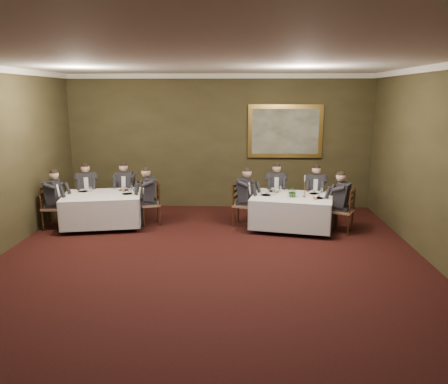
# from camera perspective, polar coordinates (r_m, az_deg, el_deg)

# --- Properties ---
(ground) EXTENTS (10.00, 10.00, 0.00)m
(ground) POSITION_cam_1_polar(r_m,az_deg,el_deg) (7.19, -2.40, -11.91)
(ground) COLOR black
(ground) RESTS_ON ground
(ceiling) EXTENTS (8.00, 10.00, 0.10)m
(ceiling) POSITION_cam_1_polar(r_m,az_deg,el_deg) (6.56, -2.70, 17.10)
(ceiling) COLOR silver
(ceiling) RESTS_ON back_wall
(back_wall) EXTENTS (8.00, 0.10, 3.50)m
(back_wall) POSITION_cam_1_polar(r_m,az_deg,el_deg) (11.60, -0.57, 6.53)
(back_wall) COLOR #342E1A
(back_wall) RESTS_ON ground
(crown_molding) EXTENTS (8.00, 10.00, 0.12)m
(crown_molding) POSITION_cam_1_polar(r_m,az_deg,el_deg) (6.56, -2.69, 16.58)
(crown_molding) COLOR white
(crown_molding) RESTS_ON back_wall
(table_main) EXTENTS (2.02, 1.69, 0.67)m
(table_main) POSITION_cam_1_polar(r_m,az_deg,el_deg) (9.95, 8.82, -2.28)
(table_main) COLOR black
(table_main) RESTS_ON ground
(table_second) EXTENTS (1.95, 1.62, 0.67)m
(table_second) POSITION_cam_1_polar(r_m,az_deg,el_deg) (10.39, -15.56, -1.97)
(table_second) COLOR black
(table_second) RESTS_ON ground
(chair_main_backleft) EXTENTS (0.45, 0.43, 1.00)m
(chair_main_backleft) POSITION_cam_1_polar(r_m,az_deg,el_deg) (10.92, 6.75, -1.77)
(chair_main_backleft) COLOR #845E43
(chair_main_backleft) RESTS_ON ground
(diner_main_backleft) EXTENTS (0.43, 0.49, 1.35)m
(diner_main_backleft) POSITION_cam_1_polar(r_m,az_deg,el_deg) (10.85, 6.78, -0.62)
(diner_main_backleft) COLOR black
(diner_main_backleft) RESTS_ON chair_main_backleft
(chair_main_backright) EXTENTS (0.52, 0.50, 1.00)m
(chair_main_backright) POSITION_cam_1_polar(r_m,az_deg,el_deg) (10.85, 11.76, -2.05)
(chair_main_backright) COLOR #845E43
(chair_main_backright) RESTS_ON ground
(diner_main_backright) EXTENTS (0.49, 0.55, 1.35)m
(diner_main_backright) POSITION_cam_1_polar(r_m,az_deg,el_deg) (10.78, 11.81, -0.89)
(diner_main_backright) COLOR black
(diner_main_backright) RESTS_ON chair_main_backright
(chair_main_endleft) EXTENTS (0.53, 0.54, 1.00)m
(chair_main_endleft) POSITION_cam_1_polar(r_m,az_deg,el_deg) (10.15, 2.46, -2.81)
(chair_main_endleft) COLOR #845E43
(chair_main_endleft) RESTS_ON ground
(diner_main_endleft) EXTENTS (0.58, 0.52, 1.35)m
(diner_main_endleft) POSITION_cam_1_polar(r_m,az_deg,el_deg) (10.09, 2.54, -1.56)
(diner_main_endleft) COLOR black
(diner_main_endleft) RESTS_ON chair_main_endleft
(chair_main_endright) EXTENTS (0.57, 0.58, 1.00)m
(chair_main_endright) POSITION_cam_1_polar(r_m,az_deg,el_deg) (9.96, 15.24, -3.55)
(chair_main_endright) COLOR #845E43
(chair_main_endright) RESTS_ON ground
(diner_main_endright) EXTENTS (0.61, 0.57, 1.35)m
(diner_main_endright) POSITION_cam_1_polar(r_m,az_deg,el_deg) (9.91, 15.25, -2.28)
(diner_main_endright) COLOR black
(diner_main_endright) RESTS_ON chair_main_endright
(chair_sec_backleft) EXTENTS (0.55, 0.53, 1.00)m
(chair_sec_backleft) POSITION_cam_1_polar(r_m,az_deg,el_deg) (11.35, -17.34, -1.72)
(chair_sec_backleft) COLOR #845E43
(chair_sec_backleft) RESTS_ON ground
(diner_sec_backleft) EXTENTS (0.53, 0.58, 1.35)m
(diner_sec_backleft) POSITION_cam_1_polar(r_m,az_deg,el_deg) (11.28, -17.41, -0.61)
(diner_sec_backleft) COLOR black
(diner_sec_backleft) RESTS_ON chair_sec_backleft
(chair_sec_backright) EXTENTS (0.44, 0.42, 1.00)m
(chair_sec_backright) POSITION_cam_1_polar(r_m,az_deg,el_deg) (11.24, -12.63, -1.58)
(chair_sec_backright) COLOR #845E43
(chair_sec_backright) RESTS_ON ground
(diner_sec_backright) EXTENTS (0.42, 0.48, 1.35)m
(diner_sec_backright) POSITION_cam_1_polar(r_m,az_deg,el_deg) (11.18, -12.70, -0.46)
(diner_sec_backright) COLOR black
(diner_sec_backright) RESTS_ON chair_sec_backright
(chair_sec_endright) EXTENTS (0.53, 0.54, 1.00)m
(chair_sec_endright) POSITION_cam_1_polar(r_m,az_deg,el_deg) (10.35, -9.46, -2.67)
(chair_sec_endright) COLOR #845E43
(chair_sec_endright) RESTS_ON ground
(diner_sec_endright) EXTENTS (0.57, 0.52, 1.35)m
(diner_sec_endright) POSITION_cam_1_polar(r_m,az_deg,el_deg) (10.29, -9.57, -1.44)
(diner_sec_endright) COLOR black
(diner_sec_endright) RESTS_ON chair_sec_endright
(chair_sec_endleft) EXTENTS (0.43, 0.45, 1.00)m
(chair_sec_endleft) POSITION_cam_1_polar(r_m,az_deg,el_deg) (10.62, -21.39, -2.99)
(chair_sec_endleft) COLOR #845E43
(chair_sec_endleft) RESTS_ON ground
(diner_sec_endleft) EXTENTS (0.49, 0.43, 1.35)m
(diner_sec_endleft) POSITION_cam_1_polar(r_m,az_deg,el_deg) (10.56, -21.43, -1.80)
(diner_sec_endleft) COLOR black
(diner_sec_endleft) RESTS_ON chair_sec_endleft
(centerpiece) EXTENTS (0.27, 0.24, 0.28)m
(centerpiece) POSITION_cam_1_polar(r_m,az_deg,el_deg) (9.74, 8.99, 0.14)
(centerpiece) COLOR #2D5926
(centerpiece) RESTS_ON table_main
(candlestick) EXTENTS (0.07, 0.07, 0.51)m
(candlestick) POSITION_cam_1_polar(r_m,az_deg,el_deg) (9.77, 10.46, 0.41)
(candlestick) COLOR #A57A32
(candlestick) RESTS_ON table_main
(place_setting_table_main) EXTENTS (0.33, 0.31, 0.14)m
(place_setting_table_main) POSITION_cam_1_polar(r_m,az_deg,el_deg) (10.31, 6.72, 0.29)
(place_setting_table_main) COLOR white
(place_setting_table_main) RESTS_ON table_main
(place_setting_table_second) EXTENTS (0.33, 0.31, 0.14)m
(place_setting_table_second) POSITION_cam_1_polar(r_m,az_deg,el_deg) (10.73, -17.60, 0.27)
(place_setting_table_second) COLOR white
(place_setting_table_second) RESTS_ON table_second
(painting) EXTENTS (1.93, 0.09, 1.37)m
(painting) POSITION_cam_1_polar(r_m,az_deg,el_deg) (11.56, 8.00, 7.85)
(painting) COLOR gold
(painting) RESTS_ON back_wall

